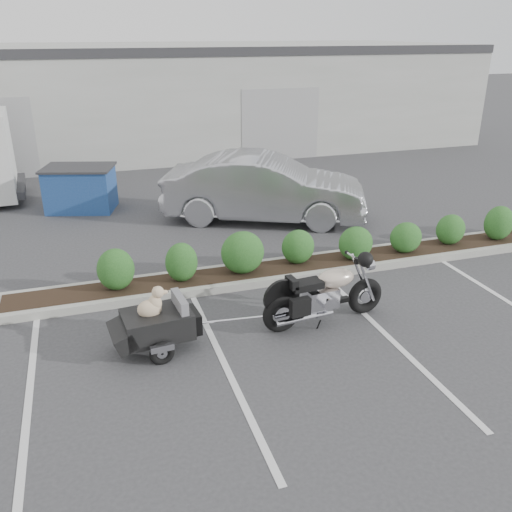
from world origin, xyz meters
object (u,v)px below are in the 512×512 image
object	(u,v)px
motorcycle	(325,295)
sedan	(264,188)
pet_trailer	(156,323)
dumpster	(80,188)

from	to	relation	value
motorcycle	sedan	bearing A→B (deg)	76.68
motorcycle	pet_trailer	distance (m)	2.79
motorcycle	dumpster	xyz separation A→B (m)	(-3.70, 7.69, 0.09)
motorcycle	pet_trailer	size ratio (longest dim) A/B	1.25
motorcycle	sedan	distance (m)	5.44
pet_trailer	dumpster	distance (m)	7.73
pet_trailer	dumpster	bearing A→B (deg)	91.51
pet_trailer	sedan	xyz separation A→B (m)	(3.55, 5.36, 0.39)
pet_trailer	motorcycle	bearing A→B (deg)	-5.68
dumpster	motorcycle	bearing A→B (deg)	-47.83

